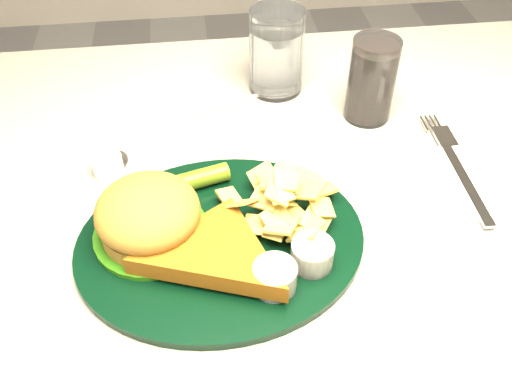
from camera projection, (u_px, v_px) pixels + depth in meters
table at (259, 351)px, 0.98m from camera, size 1.20×0.80×0.75m
dinner_plate at (220, 222)px, 0.63m from camera, size 0.36×0.31×0.07m
water_glass at (276, 52)px, 0.85m from camera, size 0.10×0.10×0.13m
cola_glass at (372, 80)px, 0.80m from camera, size 0.08×0.08×0.12m
fork_napkin at (463, 179)px, 0.73m from camera, size 0.15×0.20×0.01m
spoon at (123, 198)px, 0.71m from camera, size 0.11×0.15×0.01m
ramekin at (108, 166)px, 0.74m from camera, size 0.04×0.04×0.03m
wrapped_straw at (231, 103)px, 0.86m from camera, size 0.18×0.12×0.01m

